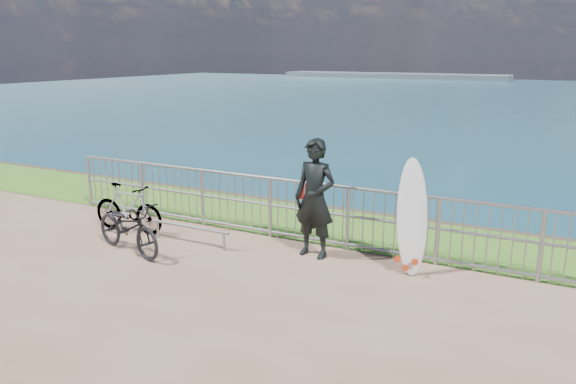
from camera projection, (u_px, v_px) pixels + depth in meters
The scene contains 8 objects.
grass_strip at pixel (320, 224), 10.98m from camera, with size 120.00×120.00×0.00m, color #3A7420.
seascape at pixel (392, 78), 156.04m from camera, with size 260.00×260.00×5.00m.
railing at pixel (296, 210), 9.89m from camera, with size 10.06×0.10×1.13m.
surfer at pixel (315, 199), 9.08m from camera, with size 0.71×0.47×1.96m, color black.
surfboard at pixel (412, 221), 8.44m from camera, with size 0.60×0.58×1.77m.
bicycle_near at pixel (128, 227), 9.35m from camera, with size 0.59×1.69×0.89m, color black.
bicycle_far at pixel (128, 208), 10.45m from camera, with size 0.43×1.53×0.92m, color black.
bike_rack at pixel (190, 229), 9.80m from camera, with size 1.64×0.05×0.34m.
Camera 1 is at (4.30, -6.89, 3.30)m, focal length 35.00 mm.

